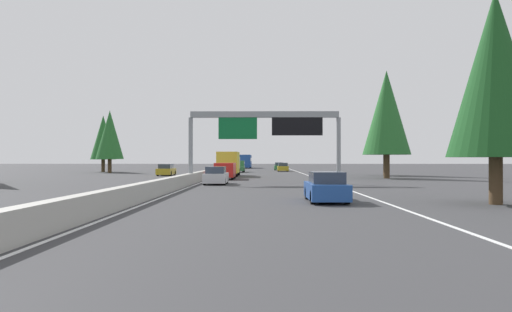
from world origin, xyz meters
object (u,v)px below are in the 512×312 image
Objects in this scene: sedan_mid_right at (326,188)px; sedan_mid_center at (216,176)px; conifer_right_foreground at (495,74)px; conifer_right_mid at (386,116)px; sign_gantry_overhead at (267,126)px; minivan_far_left at (225,170)px; oncoming_near at (166,170)px; conifer_left_mid at (110,135)px; bus_distant_a at (246,161)px; sedan_distant_b at (283,167)px; box_truck_mid_left at (229,163)px; sedan_far_center at (279,167)px; pickup_far_right at (238,166)px; conifer_right_near at (387,113)px; conifer_left_far at (103,138)px.

sedan_mid_right is 18.16m from sedan_mid_center.
conifer_right_mid is (40.21, -4.97, 1.53)m from conifer_right_foreground.
sign_gantry_overhead is 11.71m from minivan_far_left.
oncoming_near is 0.46× the size of conifer_left_mid.
bus_distant_a is 2.61× the size of sedan_distant_b.
box_truck_mid_left reaches higher than sedan_far_center.
pickup_far_right is 0.49× the size of bus_distant_a.
sedan_distant_b is 0.38× the size of conifer_right_near.
pickup_far_right reaches higher than sedan_distant_b.
conifer_left_far reaches higher than sedan_mid_center.
oncoming_near is 0.38× the size of conifer_right_near.
conifer_right_near reaches higher than pickup_far_right.
conifer_right_foreground reaches higher than conifer_left_mid.
sedan_distant_b is 0.88× the size of minivan_far_left.
sedan_mid_center is at bearing 91.58° from sign_gantry_overhead.
conifer_right_foreground is (-71.50, -7.59, 5.31)m from sedan_far_center.
pickup_far_right is 28.34m from minivan_far_left.
sedan_mid_right is 0.88× the size of minivan_far_left.
sedan_mid_center is at bearing -179.92° from minivan_far_left.
oncoming_near is 0.47× the size of conifer_left_far.
conifer_left_far reaches higher than sign_gantry_overhead.
sedan_far_center is at bearing 6.06° from conifer_right_foreground.
sedan_mid_center is at bearing 126.30° from conifer_right_near.
sedan_distant_b is 0.46× the size of conifer_left_mid.
conifer_left_far is (20.55, 22.14, 4.04)m from box_truck_mid_left.
sedan_distant_b is 0.52× the size of box_truck_mid_left.
sign_gantry_overhead reaches higher than minivan_far_left.
conifer_left_mid is (51.37, 26.62, 5.15)m from sedan_mid_right.
bus_distant_a reaches higher than sedan_mid_right.
conifer_right_mid is (-52.89, -19.67, 5.80)m from bus_distant_a.
sedan_mid_right and sedan_far_center have the same top height.
conifer_right_near is at bearing -19.30° from sedan_mid_right.
conifer_right_foreground reaches higher than box_truck_mid_left.
box_truck_mid_left reaches higher than pickup_far_right.
sign_gantry_overhead is 2.88× the size of sedan_mid_right.
conifer_right_mid is at bearing -150.22° from sedan_distant_b.
minivan_far_left is at bearing 22.41° from sign_gantry_overhead.
box_truck_mid_left is at bearing 179.43° from pickup_far_right.
sedan_mid_right is at bearing 162.07° from conifer_right_mid.
bus_distant_a is (36.30, 0.06, 0.80)m from pickup_far_right.
bus_distant_a is 64.88m from conifer_right_near.
conifer_left_far is (1.32, 22.34, 4.74)m from pickup_far_right.
box_truck_mid_left is (19.44, 0.25, 0.93)m from sedan_mid_center.
sign_gantry_overhead reaches higher than sedan_distant_b.
conifer_right_foreground is (-39.70, -22.95, 5.31)m from oncoming_near.
box_truck_mid_left is 24.98m from conifer_left_mid.
sedan_far_center is (-21.60, -7.11, -1.03)m from bus_distant_a.
sign_gantry_overhead is 1.08× the size of conifer_right_near.
conifer_left_mid is at bearing 38.96° from minivan_far_left.
sedan_mid_center is 0.45× the size of conifer_right_foreground.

